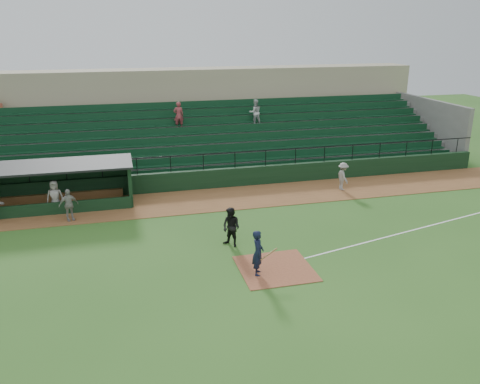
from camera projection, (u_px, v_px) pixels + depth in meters
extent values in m
plane|color=#2C581C|center=(268.00, 258.00, 21.14)|extent=(90.00, 90.00, 0.00)
cube|color=brown|center=(227.00, 198.00, 28.48)|extent=(40.00, 4.00, 0.03)
cube|color=brown|center=(275.00, 268.00, 20.22)|extent=(3.00, 3.00, 0.03)
cube|color=white|center=(415.00, 230.00, 24.11)|extent=(17.49, 4.44, 0.01)
cube|color=black|center=(220.00, 178.00, 30.31)|extent=(36.00, 0.35, 1.20)
cylinder|color=black|center=(219.00, 153.00, 29.79)|extent=(36.00, 0.06, 0.06)
cube|color=slate|center=(205.00, 142.00, 34.42)|extent=(36.00, 9.00, 3.60)
cube|color=#0E341C|center=(206.00, 137.00, 33.81)|extent=(34.56, 8.00, 4.05)
cube|color=slate|center=(428.00, 126.00, 38.56)|extent=(0.35, 9.50, 4.20)
cube|color=gray|center=(190.00, 108.00, 39.93)|extent=(38.00, 3.00, 6.40)
cube|color=slate|center=(194.00, 106.00, 37.93)|extent=(36.00, 2.00, 0.20)
imported|color=#BBBBBB|center=(255.00, 112.00, 35.47)|extent=(0.90, 0.70, 1.86)
imported|color=#90353B|center=(179.00, 115.00, 34.16)|extent=(0.70, 0.46, 1.91)
cube|color=black|center=(54.00, 180.00, 28.04)|extent=(8.50, 0.20, 2.30)
cube|color=black|center=(130.00, 181.00, 27.84)|extent=(0.20, 2.60, 2.30)
cube|color=black|center=(48.00, 166.00, 26.46)|extent=(8.90, 3.20, 0.12)
cube|color=olive|center=(55.00, 197.00, 27.97)|extent=(7.65, 0.40, 0.50)
cube|color=black|center=(50.00, 209.00, 25.87)|extent=(8.50, 0.12, 0.70)
imported|color=black|center=(258.00, 253.00, 19.47)|extent=(0.64, 0.80, 1.92)
cylinder|color=olive|center=(269.00, 254.00, 19.38)|extent=(0.79, 0.34, 0.35)
imported|color=black|center=(231.00, 227.00, 22.05)|extent=(1.11, 1.14, 1.85)
imported|color=gray|center=(343.00, 176.00, 29.69)|extent=(0.64, 1.11, 1.71)
imported|color=gray|center=(69.00, 205.00, 24.94)|extent=(1.08, 0.75, 1.70)
imported|color=gray|center=(55.00, 197.00, 25.99)|extent=(0.89, 0.59, 1.80)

